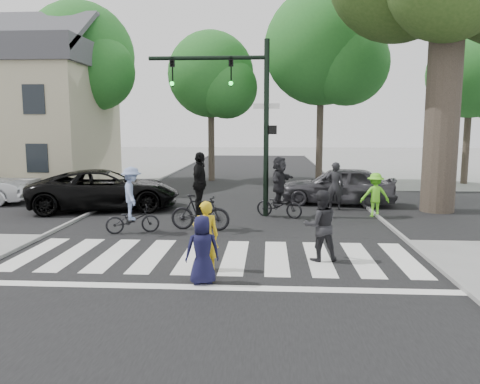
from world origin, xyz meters
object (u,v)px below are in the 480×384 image
object	(u,v)px
cyclist_mid	(200,198)
cyclist_right	(279,191)
traffic_signal	(242,103)
pedestrian_woman	(206,236)
cyclist_left	(132,205)
car_suv	(105,190)
pedestrian_adult	(320,226)
car_grey	(338,186)
pedestrian_child	(202,250)

from	to	relation	value
cyclist_mid	cyclist_right	xyz separation A→B (m)	(2.43, 2.14, -0.03)
traffic_signal	pedestrian_woman	distance (m)	7.01
cyclist_left	traffic_signal	bearing A→B (deg)	43.22
cyclist_mid	car_suv	xyz separation A→B (m)	(-4.06, 3.26, -0.21)
pedestrian_woman	car_suv	distance (m)	8.61
pedestrian_adult	car_grey	size ratio (longest dim) A/B	0.37
traffic_signal	cyclist_left	bearing A→B (deg)	-136.78
pedestrian_child	pedestrian_adult	bearing A→B (deg)	-159.45
pedestrian_child	car_grey	world-z (taller)	car_grey
pedestrian_child	cyclist_left	bearing A→B (deg)	-72.98
pedestrian_woman	pedestrian_adult	world-z (taller)	pedestrian_adult
pedestrian_child	car_suv	world-z (taller)	car_suv
pedestrian_adult	cyclist_right	size ratio (longest dim) A/B	0.79
pedestrian_woman	car_suv	bearing A→B (deg)	-66.20
pedestrian_adult	cyclist_left	size ratio (longest dim) A/B	0.85
cyclist_left	car_suv	world-z (taller)	cyclist_left
car_grey	pedestrian_child	bearing A→B (deg)	-11.79
pedestrian_child	car_suv	bearing A→B (deg)	-74.11
cyclist_left	cyclist_right	bearing A→B (deg)	31.44
traffic_signal	cyclist_right	bearing A→B (deg)	-8.43
traffic_signal	pedestrian_child	distance (m)	7.85
pedestrian_woman	car_suv	world-z (taller)	pedestrian_woman
pedestrian_woman	cyclist_right	bearing A→B (deg)	-115.66
traffic_signal	car_suv	world-z (taller)	traffic_signal
pedestrian_woman	cyclist_mid	size ratio (longest dim) A/B	0.65
pedestrian_child	cyclist_mid	distance (m)	4.89
traffic_signal	pedestrian_adult	world-z (taller)	traffic_signal
pedestrian_adult	cyclist_left	world-z (taller)	cyclist_left
pedestrian_woman	pedestrian_child	xyz separation A→B (m)	(0.06, -0.90, -0.07)
cyclist_right	cyclist_mid	bearing A→B (deg)	-138.57
pedestrian_woman	cyclist_left	xyz separation A→B (m)	(-2.63, 3.40, 0.08)
pedestrian_woman	car_grey	xyz separation A→B (m)	(4.12, 8.90, 0.00)
traffic_signal	cyclist_left	xyz separation A→B (m)	(-3.04, -2.86, -3.05)
traffic_signal	cyclist_mid	size ratio (longest dim) A/B	2.54
pedestrian_child	pedestrian_adult	xyz separation A→B (m)	(2.51, 1.79, 0.14)
cyclist_mid	traffic_signal	bearing A→B (deg)	64.52
pedestrian_woman	car_grey	world-z (taller)	car_grey
traffic_signal	car_grey	bearing A→B (deg)	35.43
car_grey	car_suv	bearing A→B (deg)	-68.27
pedestrian_woman	pedestrian_child	size ratio (longest dim) A/B	1.10
traffic_signal	car_grey	size ratio (longest dim) A/B	1.33
traffic_signal	pedestrian_child	xyz separation A→B (m)	(-0.36, -7.16, -3.21)
pedestrian_child	traffic_signal	bearing A→B (deg)	-107.78
traffic_signal	cyclist_left	distance (m)	5.17
cyclist_right	car_suv	bearing A→B (deg)	170.26
cyclist_right	pedestrian_child	bearing A→B (deg)	-103.48
traffic_signal	pedestrian_woman	size ratio (longest dim) A/B	3.91
pedestrian_woman	traffic_signal	bearing A→B (deg)	-103.54
pedestrian_woman	pedestrian_child	world-z (taller)	pedestrian_woman
traffic_signal	car_grey	xyz separation A→B (m)	(3.71, 2.64, -3.13)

